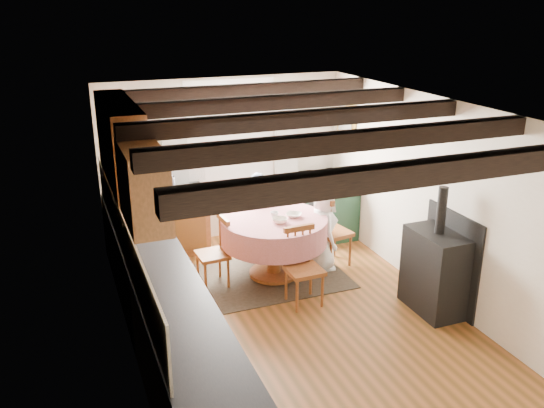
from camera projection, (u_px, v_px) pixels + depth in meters
name	position (u px, v px, depth m)	size (l,w,h in m)	color
floor	(298.00, 323.00, 6.44)	(3.60, 5.50, 0.00)	brown
ceiling	(301.00, 110.00, 5.64)	(3.60, 5.50, 0.00)	white
wall_back	(224.00, 159.00, 8.45)	(3.60, 0.00, 2.40)	silver
wall_front	(475.00, 372.00, 3.63)	(3.60, 0.00, 2.40)	silver
wall_left	(126.00, 249.00, 5.43)	(0.00, 5.50, 2.40)	silver
wall_right	(441.00, 203.00, 6.65)	(0.00, 5.50, 2.40)	silver
beam_a	(420.00, 173.00, 3.91)	(3.60, 0.16, 0.16)	black
beam_b	(350.00, 141.00, 4.79)	(3.60, 0.16, 0.16)	black
beam_c	(301.00, 119.00, 5.67)	(3.60, 0.16, 0.16)	black
beam_d	(266.00, 103.00, 6.54)	(3.60, 0.16, 0.16)	black
beam_e	(238.00, 91.00, 7.42)	(3.60, 0.16, 0.16)	black
splash_left	(123.00, 237.00, 5.70)	(0.02, 4.50, 0.55)	beige
splash_back	(157.00, 166.00, 8.09)	(1.40, 0.02, 0.55)	beige
base_cabinet_left	(162.00, 313.00, 5.78)	(0.60, 5.30, 0.88)	#975931
base_cabinet_back	(160.00, 224.00, 8.09)	(1.30, 0.60, 0.88)	#975931
worktop_left	(161.00, 272.00, 5.64)	(0.64, 5.30, 0.04)	black
worktop_back	(159.00, 193.00, 7.92)	(1.30, 0.64, 0.04)	black
wall_cabinet_glass	(120.00, 142.00, 6.28)	(0.34, 1.80, 0.90)	#975931
wall_cabinet_solid	(143.00, 185.00, 4.98)	(0.34, 0.90, 0.70)	#975931
window_frame	(230.00, 132.00, 8.34)	(1.34, 0.03, 1.54)	white
window_pane	(230.00, 132.00, 8.34)	(1.20, 0.01, 1.40)	white
curtain_left	(176.00, 173.00, 8.14)	(0.35, 0.10, 2.10)	silver
curtain_right	(286.00, 161.00, 8.72)	(0.35, 0.10, 2.10)	silver
curtain_rod	(231.00, 92.00, 8.06)	(0.03, 0.03, 2.00)	black
wall_picture	(347.00, 123.00, 8.49)	(0.04, 0.50, 0.60)	gold
wall_plate	(291.00, 121.00, 8.62)	(0.30, 0.30, 0.02)	silver
rug	(274.00, 276.00, 7.52)	(1.80, 1.40, 0.01)	#40362D
dining_table	(274.00, 248.00, 7.38)	(1.36, 1.36, 0.82)	#BA6C84
chair_near	(304.00, 268.00, 6.69)	(0.40, 0.42, 0.94)	brown
chair_left	(212.00, 252.00, 7.14)	(0.39, 0.41, 0.91)	brown
chair_right	(333.00, 230.00, 7.72)	(0.43, 0.45, 1.00)	brown
aga_range	(326.00, 205.00, 8.79)	(0.64, 0.99, 0.91)	#1C412C
cast_iron_stove	(437.00, 250.00, 6.47)	(0.45, 0.75, 1.51)	black
child_far	(257.00, 215.00, 7.94)	(0.45, 0.29, 1.23)	#323A4F
child_right	(323.00, 228.00, 7.55)	(0.56, 0.37, 1.16)	white
bowl_a	(294.00, 215.00, 7.28)	(0.20, 0.20, 0.05)	silver
bowl_b	(280.00, 220.00, 7.09)	(0.19, 0.19, 0.06)	silver
cup	(274.00, 215.00, 7.21)	(0.10, 0.10, 0.09)	silver
canister_tall	(139.00, 187.00, 7.74)	(0.14, 0.14, 0.23)	#262628
canister_wide	(169.00, 183.00, 7.96)	(0.17, 0.17, 0.19)	#262628
canister_slim	(169.00, 181.00, 7.92)	(0.10, 0.10, 0.27)	#262628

